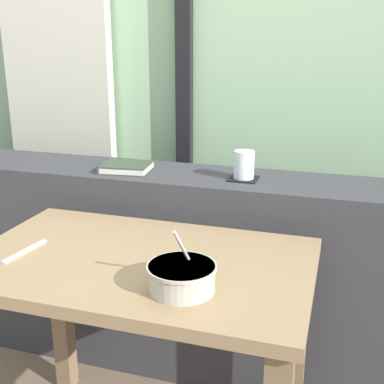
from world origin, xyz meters
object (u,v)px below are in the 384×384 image
object	(u,v)px
breakfast_table	(141,300)
closed_book	(126,167)
fork_utensil	(25,251)
juice_glass	(244,166)
coaster_square	(243,179)
soup_bowl	(182,277)

from	to	relation	value
breakfast_table	closed_book	bearing A→B (deg)	117.66
closed_book	fork_utensil	xyz separation A→B (m)	(-0.07, -0.56, -0.12)
fork_utensil	juice_glass	bearing A→B (deg)	55.30
closed_book	fork_utensil	distance (m)	0.58
juice_glass	fork_utensil	xyz separation A→B (m)	(-0.52, -0.58, -0.15)
breakfast_table	coaster_square	world-z (taller)	coaster_square
closed_book	soup_bowl	xyz separation A→B (m)	(0.43, -0.64, -0.09)
coaster_square	soup_bowl	bearing A→B (deg)	-91.39
juice_glass	fork_utensil	size ratio (longest dim) A/B	0.58
coaster_square	juice_glass	size ratio (longest dim) A/B	1.01
juice_glass	closed_book	distance (m)	0.45
breakfast_table	coaster_square	size ratio (longest dim) A/B	9.60
juice_glass	fork_utensil	bearing A→B (deg)	-131.89
coaster_square	fork_utensil	size ratio (longest dim) A/B	0.59
juice_glass	closed_book	world-z (taller)	juice_glass
closed_book	soup_bowl	bearing A→B (deg)	-55.76
breakfast_table	fork_utensil	size ratio (longest dim) A/B	5.65
coaster_square	closed_book	xyz separation A→B (m)	(-0.45, -0.01, 0.01)
soup_bowl	fork_utensil	xyz separation A→B (m)	(-0.50, 0.08, -0.03)
juice_glass	soup_bowl	xyz separation A→B (m)	(-0.02, -0.65, -0.12)
juice_glass	breakfast_table	bearing A→B (deg)	-109.99
breakfast_table	soup_bowl	world-z (taller)	soup_bowl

